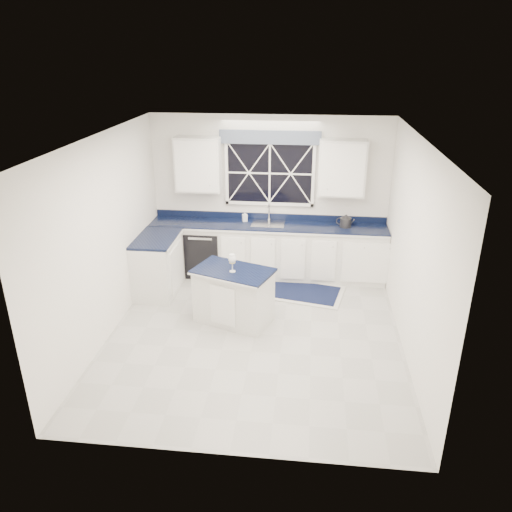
# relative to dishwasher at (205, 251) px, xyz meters

# --- Properties ---
(ground) EXTENTS (4.50, 4.50, 0.00)m
(ground) POSITION_rel_dishwasher_xyz_m (1.10, -1.95, -0.41)
(ground) COLOR #A8A8A4
(ground) RESTS_ON ground
(back_wall) EXTENTS (4.00, 0.10, 2.70)m
(back_wall) POSITION_rel_dishwasher_xyz_m (1.10, 0.30, 0.94)
(back_wall) COLOR white
(back_wall) RESTS_ON ground
(base_cabinets) EXTENTS (3.99, 1.60, 0.90)m
(base_cabinets) POSITION_rel_dishwasher_xyz_m (0.77, -0.17, 0.04)
(base_cabinets) COLOR white
(base_cabinets) RESTS_ON ground
(countertop) EXTENTS (3.98, 0.64, 0.04)m
(countertop) POSITION_rel_dishwasher_xyz_m (1.10, 0.00, 0.51)
(countertop) COLOR black
(countertop) RESTS_ON base_cabinets
(dishwasher) EXTENTS (0.60, 0.58, 0.82)m
(dishwasher) POSITION_rel_dishwasher_xyz_m (0.00, 0.00, 0.00)
(dishwasher) COLOR black
(dishwasher) RESTS_ON ground
(window) EXTENTS (1.65, 0.09, 1.26)m
(window) POSITION_rel_dishwasher_xyz_m (1.10, 0.25, 1.42)
(window) COLOR black
(window) RESTS_ON ground
(upper_cabinets) EXTENTS (3.10, 0.34, 0.90)m
(upper_cabinets) POSITION_rel_dishwasher_xyz_m (1.10, 0.13, 1.49)
(upper_cabinets) COLOR white
(upper_cabinets) RESTS_ON ground
(faucet) EXTENTS (0.05, 0.20, 0.30)m
(faucet) POSITION_rel_dishwasher_xyz_m (1.10, 0.19, 0.69)
(faucet) COLOR #B3B3B6
(faucet) RESTS_ON countertop
(island) EXTENTS (1.24, 0.98, 0.81)m
(island) POSITION_rel_dishwasher_xyz_m (0.75, -1.60, -0.00)
(island) COLOR white
(island) RESTS_ON ground
(rug) EXTENTS (1.52, 1.11, 0.02)m
(rug) POSITION_rel_dishwasher_xyz_m (1.69, -0.60, -0.40)
(rug) COLOR #B9BAB4
(rug) RESTS_ON ground
(kettle) EXTENTS (0.31, 0.22, 0.22)m
(kettle) POSITION_rel_dishwasher_xyz_m (2.39, 0.02, 0.63)
(kettle) COLOR #2A2A2D
(kettle) RESTS_ON countertop
(wine_glass) EXTENTS (0.11, 0.11, 0.26)m
(wine_glass) POSITION_rel_dishwasher_xyz_m (0.75, -1.66, 0.58)
(wine_glass) COLOR silver
(wine_glass) RESTS_ON island
(soap_bottle) EXTENTS (0.10, 0.10, 0.18)m
(soap_bottle) POSITION_rel_dishwasher_xyz_m (0.69, 0.12, 0.62)
(soap_bottle) COLOR silver
(soap_bottle) RESTS_ON countertop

